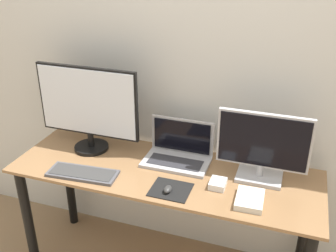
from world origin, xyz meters
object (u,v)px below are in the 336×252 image
Objects in this scene: monitor_left at (88,107)px; monitor_right at (263,147)px; book at (250,199)px; power_brick at (218,184)px; mouse at (168,189)px; keyboard at (83,173)px; laptop at (179,151)px.

monitor_left is 1.32× the size of monitor_right.
book is 0.19m from power_brick.
mouse is 0.63× the size of power_brick.
monitor_left is 0.40m from keyboard.
monitor_left is 0.59m from laptop.
monitor_right is at bearing 85.75° from book.
power_brick is at bearing 155.92° from book.
monitor_right is at bearing 38.04° from power_brick.
book reaches higher than keyboard.
monitor_left reaches higher than monitor_right.
monitor_right is 0.49m from laptop.
mouse and power_brick have the same top height.
laptop is 2.03× the size of book.
power_brick reaches higher than book.
laptop is at bearing 4.59° from monitor_left.
monitor_right reaches higher than book.
book is at bearing -13.00° from monitor_left.
power_brick is (0.72, 0.13, 0.01)m from keyboard.
laptop is 0.53m from book.
power_brick is (-0.18, 0.08, 0.00)m from book.
mouse is 0.33× the size of book.
mouse reaches higher than book.
laptop is at bearing 35.79° from keyboard.
monitor_right is 0.97m from keyboard.
book is at bearing 3.06° from keyboard.
monitor_right is 0.54m from mouse.
monitor_left is 1.02m from monitor_right.
mouse is at bearing -172.18° from book.
monitor_left is 0.87m from power_brick.
power_brick is at bearing -35.26° from laptop.
monitor_left is at bearing 109.43° from keyboard.
power_brick is (-0.19, -0.15, -0.17)m from monitor_right.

